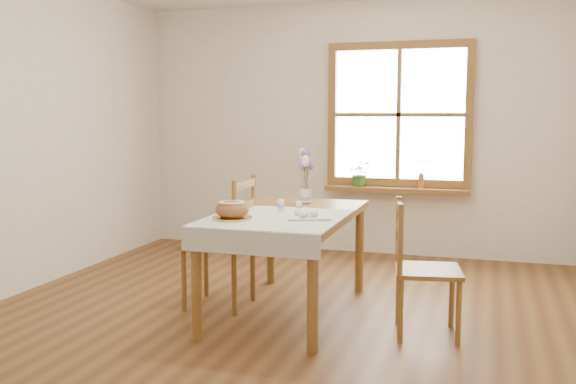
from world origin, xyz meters
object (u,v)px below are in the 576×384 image
dining_table (288,224)px  chair_left (219,242)px  chair_right (428,268)px  flower_vase (305,197)px  bread_plate (232,218)px

dining_table → chair_left: (-0.55, -0.01, -0.17)m
chair_right → flower_vase: size_ratio=8.65×
chair_left → chair_right: size_ratio=1.10×
chair_right → flower_vase: 1.29m
dining_table → chair_left: bearing=-178.7°
dining_table → bread_plate: bearing=-119.2°
chair_right → flower_vase: (-1.04, 0.69, 0.35)m
chair_left → bread_plate: chair_left is taller
chair_right → bread_plate: (-1.28, -0.25, 0.31)m
chair_left → bread_plate: (0.29, -0.44, 0.27)m
dining_table → flower_vase: 0.51m
chair_left → flower_vase: bearing=132.1°
chair_right → flower_vase: chair_right is taller
chair_left → chair_right: chair_left is taller
dining_table → chair_left: chair_left is taller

